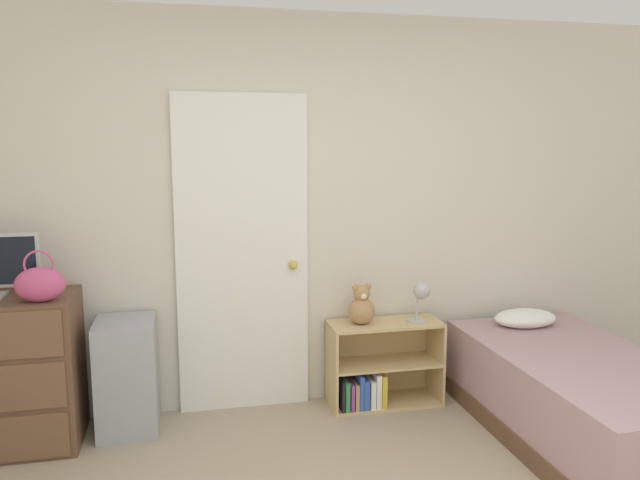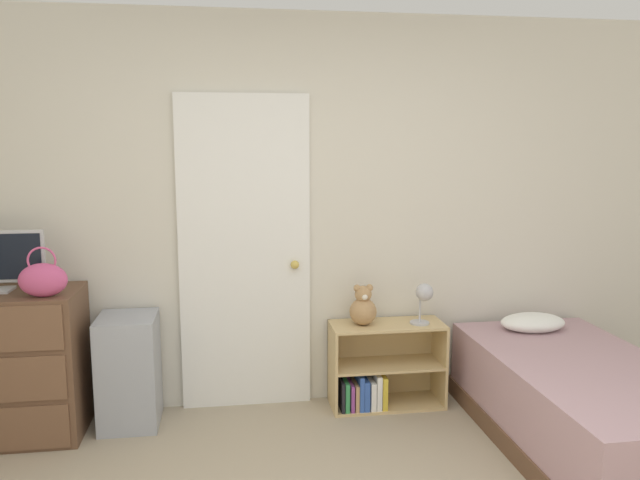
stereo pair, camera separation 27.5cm
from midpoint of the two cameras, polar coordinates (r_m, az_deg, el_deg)
name	(u,v)px [view 2 (the right image)]	position (r m, az deg, el deg)	size (l,w,h in m)	color
wall_back	(304,213)	(4.10, 0.49, 2.47)	(10.00, 0.06, 2.55)	beige
door_closed	(245,254)	(4.04, -4.95, -1.32)	(0.84, 0.09, 2.04)	white
dresser	(5,365)	(4.11, -25.12, -10.34)	(0.87, 0.51, 0.88)	brown
handbag	(43,279)	(3.76, -22.11, -3.36)	(0.27, 0.14, 0.29)	#C64C7F
storage_bin	(129,371)	(4.05, -15.18, -11.47)	(0.35, 0.39, 0.69)	#999EA8
bookshelf	(378,373)	(4.25, 7.22, -11.97)	(0.75, 0.31, 0.56)	tan
teddy_bear	(363,308)	(4.08, 5.90, -6.18)	(0.18, 0.18, 0.27)	tan
desk_lamp	(424,296)	(4.13, 11.38, -5.06)	(0.14, 0.14, 0.27)	#B2B2B7
bed	(584,405)	(4.02, 24.87, -13.56)	(0.96, 1.81, 0.61)	brown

